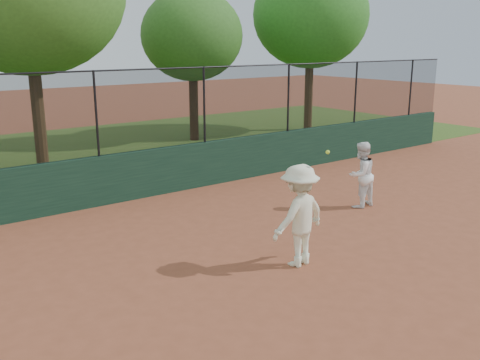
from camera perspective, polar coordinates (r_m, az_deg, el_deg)
ground at (r=8.80m, az=4.63°, el=-11.30°), size 80.00×80.00×0.00m
back_wall at (r=13.40m, az=-12.67°, el=0.25°), size 26.00×0.20×1.20m
grass_strip at (r=19.02m, az=-20.22°, el=2.06°), size 36.00×12.00×0.01m
player_second at (r=12.91m, az=12.76°, el=0.55°), size 0.79×0.63×1.57m
player_main at (r=9.34m, az=6.32°, el=-3.79°), size 1.23×0.79×2.06m
fence_assembly at (r=13.09m, az=-13.18°, el=7.19°), size 26.00×0.06×2.00m
tree_3 at (r=21.23m, az=-5.11°, el=15.08°), size 4.01×3.65×5.79m
tree_4 at (r=23.94m, az=7.59°, el=17.00°), size 5.15×4.69×7.13m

